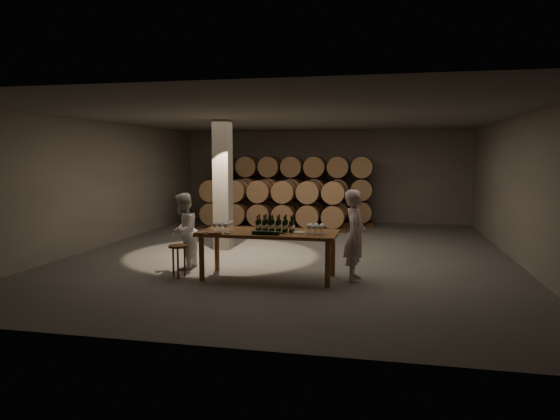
% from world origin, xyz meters
% --- Properties ---
extents(room, '(12.00, 12.00, 12.00)m').
position_xyz_m(room, '(-1.80, 0.20, 1.60)').
color(room, '#595653').
rests_on(room, ground).
extents(tasting_table, '(2.60, 1.10, 0.90)m').
position_xyz_m(tasting_table, '(0.00, -2.50, 0.80)').
color(tasting_table, brown).
rests_on(tasting_table, ground).
extents(barrel_stack_back, '(5.48, 0.95, 2.31)m').
position_xyz_m(barrel_stack_back, '(-0.96, 5.20, 1.20)').
color(barrel_stack_back, '#54341D').
rests_on(barrel_stack_back, ground).
extents(barrel_stack_front, '(4.70, 0.95, 1.57)m').
position_xyz_m(barrel_stack_front, '(-1.35, 3.80, 0.83)').
color(barrel_stack_front, '#54341D').
rests_on(barrel_stack_front, ground).
extents(bottle_cluster, '(0.73, 0.23, 0.32)m').
position_xyz_m(bottle_cluster, '(0.12, -2.46, 1.01)').
color(bottle_cluster, black).
rests_on(bottle_cluster, tasting_table).
extents(lying_bottles, '(0.59, 0.07, 0.07)m').
position_xyz_m(lying_bottles, '(0.05, -2.90, 0.94)').
color(lying_bottles, black).
rests_on(lying_bottles, tasting_table).
extents(glass_cluster_left, '(0.31, 0.42, 0.18)m').
position_xyz_m(glass_cluster_left, '(-0.86, -2.62, 1.03)').
color(glass_cluster_left, silver).
rests_on(glass_cluster_left, tasting_table).
extents(glass_cluster_right, '(0.31, 0.31, 0.19)m').
position_xyz_m(glass_cluster_right, '(0.91, -2.59, 1.03)').
color(glass_cluster_right, silver).
rests_on(glass_cluster_right, tasting_table).
extents(plate, '(0.26, 0.26, 0.01)m').
position_xyz_m(plate, '(0.60, -2.52, 0.91)').
color(plate, silver).
rests_on(plate, tasting_table).
extents(notebook_near, '(0.28, 0.25, 0.03)m').
position_xyz_m(notebook_near, '(-0.90, -2.95, 0.92)').
color(notebook_near, brown).
rests_on(notebook_near, tasting_table).
extents(notebook_corner, '(0.23, 0.28, 0.02)m').
position_xyz_m(notebook_corner, '(-1.18, -2.95, 0.91)').
color(notebook_corner, brown).
rests_on(notebook_corner, tasting_table).
extents(pen, '(0.14, 0.01, 0.01)m').
position_xyz_m(pen, '(-0.68, -2.93, 0.91)').
color(pen, black).
rests_on(pen, tasting_table).
extents(stool, '(0.38, 0.38, 0.63)m').
position_xyz_m(stool, '(-1.71, -2.78, 0.51)').
color(stool, '#54341D').
rests_on(stool, ground).
extents(person_man, '(0.41, 0.63, 1.71)m').
position_xyz_m(person_man, '(1.62, -2.32, 0.85)').
color(person_man, beige).
rests_on(person_man, ground).
extents(person_woman, '(0.60, 0.77, 1.57)m').
position_xyz_m(person_woman, '(-1.90, -2.09, 0.79)').
color(person_woman, white).
rests_on(person_woman, ground).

